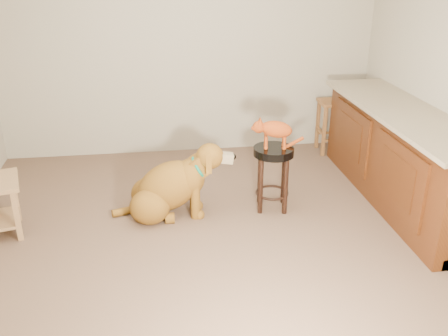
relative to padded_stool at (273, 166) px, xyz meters
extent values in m
cube|color=brown|center=(-0.65, -0.30, -0.45)|extent=(4.50, 4.00, 0.01)
cube|color=#A89E87|center=(-0.65, 1.70, 0.85)|extent=(4.50, 0.04, 2.60)
cube|color=#A89E87|center=(-0.65, -2.30, 0.85)|extent=(4.50, 0.04, 2.60)
cube|color=#4F250E|center=(1.30, 0.00, 0.00)|extent=(0.60, 2.50, 0.90)
cube|color=gray|center=(1.27, 0.00, 0.47)|extent=(0.70, 2.56, 0.04)
cube|color=black|center=(1.34, 0.00, -0.40)|extent=(0.52, 2.50, 0.10)
cube|color=#4F250E|center=(0.98, -0.55, 0.05)|extent=(0.02, 0.90, 0.62)
cube|color=#4F250E|center=(0.98, 0.55, 0.05)|extent=(0.02, 0.90, 0.62)
cube|color=#411D0B|center=(0.97, -0.55, 0.05)|extent=(0.02, 0.60, 0.40)
cube|color=#411D0B|center=(0.97, 0.55, 0.05)|extent=(0.02, 0.60, 0.40)
cylinder|color=black|center=(0.14, 0.09, -0.17)|extent=(0.05, 0.05, 0.55)
cylinder|color=black|center=(-0.09, 0.14, -0.17)|extent=(0.05, 0.05, 0.55)
cylinder|color=black|center=(0.09, -0.14, -0.17)|extent=(0.05, 0.05, 0.55)
cylinder|color=black|center=(-0.14, -0.09, -0.17)|extent=(0.05, 0.05, 0.55)
torus|color=black|center=(0.00, 0.00, -0.29)|extent=(0.38, 0.38, 0.03)
cylinder|color=black|center=(0.00, 0.00, 0.15)|extent=(0.38, 0.38, 0.07)
cube|color=brown|center=(1.23, 1.53, -0.14)|extent=(0.04, 0.04, 0.62)
cube|color=brown|center=(0.95, 1.54, -0.14)|extent=(0.04, 0.04, 0.62)
cube|color=brown|center=(1.22, 1.25, -0.14)|extent=(0.04, 0.04, 0.62)
cube|color=brown|center=(0.94, 1.26, -0.14)|extent=(0.04, 0.04, 0.62)
cube|color=brown|center=(1.09, 1.40, 0.19)|extent=(0.37, 0.37, 0.04)
cube|color=#997047|center=(-2.40, 0.08, -0.21)|extent=(0.06, 0.06, 0.47)
cube|color=#997047|center=(-2.31, -0.28, -0.21)|extent=(0.06, 0.06, 0.47)
ellipsoid|color=brown|center=(-1.17, 0.14, -0.29)|extent=(0.38, 0.31, 0.34)
ellipsoid|color=brown|center=(-1.18, -0.13, -0.29)|extent=(0.38, 0.31, 0.34)
cylinder|color=brown|center=(-0.99, 0.16, -0.40)|extent=(0.09, 0.11, 0.11)
cylinder|color=brown|center=(-1.00, -0.16, -0.40)|extent=(0.09, 0.11, 0.11)
ellipsoid|color=brown|center=(-1.00, 0.00, -0.15)|extent=(0.78, 0.42, 0.69)
ellipsoid|color=brown|center=(-0.80, -0.01, -0.07)|extent=(0.29, 0.33, 0.35)
cylinder|color=brown|center=(-0.75, 0.09, -0.25)|extent=(0.09, 0.09, 0.40)
cylinder|color=brown|center=(-0.76, -0.10, -0.25)|extent=(0.09, 0.09, 0.40)
sphere|color=brown|center=(-0.72, 0.09, -0.42)|extent=(0.11, 0.11, 0.11)
sphere|color=brown|center=(-0.73, -0.10, -0.42)|extent=(0.11, 0.11, 0.11)
cylinder|color=brown|center=(-0.71, -0.01, 0.04)|extent=(0.26, 0.19, 0.25)
ellipsoid|color=brown|center=(-0.61, -0.01, 0.14)|extent=(0.26, 0.24, 0.24)
cube|color=#96825D|center=(-0.47, -0.02, 0.11)|extent=(0.17, 0.09, 0.11)
sphere|color=black|center=(-0.39, -0.02, 0.12)|extent=(0.06, 0.06, 0.06)
cube|color=brown|center=(-0.63, 0.10, 0.10)|extent=(0.05, 0.06, 0.18)
cube|color=brown|center=(-0.63, -0.12, 0.10)|extent=(0.05, 0.06, 0.18)
torus|color=#0E7151|center=(-0.71, -0.01, 0.03)|extent=(0.14, 0.23, 0.21)
cylinder|color=#D8BF4C|center=(-0.66, -0.01, -0.04)|extent=(0.01, 0.05, 0.05)
cylinder|color=brown|center=(-1.39, 0.06, -0.41)|extent=(0.32, 0.17, 0.07)
ellipsoid|color=#8E330E|center=(0.02, 0.00, 0.36)|extent=(0.34, 0.20, 0.20)
cylinder|color=#8E330E|center=(-0.07, 0.05, 0.24)|extent=(0.03, 0.03, 0.12)
sphere|color=#8E330E|center=(-0.07, 0.05, 0.20)|extent=(0.04, 0.04, 0.04)
cylinder|color=#8E330E|center=(-0.08, -0.03, 0.24)|extent=(0.03, 0.03, 0.12)
sphere|color=#8E330E|center=(-0.08, -0.03, 0.20)|extent=(0.04, 0.04, 0.04)
cylinder|color=#8E330E|center=(0.10, 0.02, 0.24)|extent=(0.03, 0.03, 0.12)
sphere|color=#8E330E|center=(0.10, 0.02, 0.20)|extent=(0.04, 0.04, 0.04)
cylinder|color=#8E330E|center=(0.08, -0.06, 0.24)|extent=(0.03, 0.03, 0.12)
sphere|color=#8E330E|center=(0.08, -0.06, 0.20)|extent=(0.04, 0.04, 0.04)
sphere|color=#8E330E|center=(-0.14, 0.03, 0.38)|extent=(0.11, 0.11, 0.11)
sphere|color=#8E330E|center=(-0.19, 0.04, 0.37)|extent=(0.04, 0.04, 0.04)
sphere|color=brown|center=(-0.21, 0.04, 0.37)|extent=(0.02, 0.02, 0.02)
cone|color=#8E330E|center=(-0.13, 0.06, 0.44)|extent=(0.06, 0.06, 0.05)
cone|color=#C66B60|center=(-0.13, 0.06, 0.44)|extent=(0.03, 0.03, 0.03)
cone|color=#8E330E|center=(-0.14, -0.01, 0.44)|extent=(0.06, 0.06, 0.05)
cone|color=#C66B60|center=(-0.14, -0.01, 0.44)|extent=(0.03, 0.03, 0.03)
cylinder|color=#8E330E|center=(0.18, 0.01, 0.21)|extent=(0.24, 0.09, 0.11)
camera|label=1|loc=(-1.08, -4.26, 1.85)|focal=40.00mm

